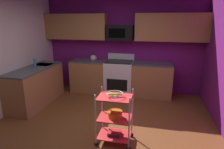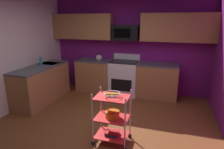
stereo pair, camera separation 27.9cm
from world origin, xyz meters
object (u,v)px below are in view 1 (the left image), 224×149
(rolling_cart, at_px, (115,118))
(book_stack, at_px, (115,133))
(kettle, at_px, (93,58))
(microwave, at_px, (120,33))
(mixing_bowl_large, at_px, (115,114))
(dish_soap_bottle, at_px, (35,63))
(oven_range, at_px, (119,77))
(fruit_bowl, at_px, (115,94))

(rolling_cart, relative_size, book_stack, 3.88)
(rolling_cart, relative_size, kettle, 3.47)
(microwave, distance_m, mixing_bowl_large, 2.69)
(rolling_cart, height_order, dish_soap_bottle, dish_soap_bottle)
(microwave, bearing_deg, oven_range, -89.74)
(rolling_cart, bearing_deg, book_stack, 180.00)
(microwave, bearing_deg, dish_soap_bottle, -149.35)
(oven_range, height_order, fruit_bowl, oven_range)
(microwave, height_order, dish_soap_bottle, microwave)
(kettle, relative_size, dish_soap_bottle, 1.32)
(rolling_cart, distance_m, fruit_bowl, 0.42)
(oven_range, height_order, microwave, microwave)
(book_stack, relative_size, dish_soap_bottle, 1.18)
(book_stack, relative_size, kettle, 0.89)
(mixing_bowl_large, bearing_deg, microwave, 98.54)
(mixing_bowl_large, bearing_deg, rolling_cart, 180.00)
(oven_range, bearing_deg, book_stack, -81.24)
(mixing_bowl_large, distance_m, dish_soap_bottle, 2.65)
(microwave, relative_size, mixing_bowl_large, 2.78)
(oven_range, relative_size, book_stack, 4.66)
(rolling_cart, xyz_separation_m, dish_soap_bottle, (-2.27, 1.25, 0.57))
(oven_range, height_order, dish_soap_bottle, dish_soap_bottle)
(oven_range, height_order, kettle, kettle)
(fruit_bowl, xyz_separation_m, book_stack, (0.00, 0.00, -0.72))
(mixing_bowl_large, distance_m, book_stack, 0.36)
(dish_soap_bottle, bearing_deg, book_stack, -28.73)
(oven_range, height_order, mixing_bowl_large, oven_range)
(book_stack, bearing_deg, kettle, 115.75)
(oven_range, distance_m, dish_soap_bottle, 2.25)
(microwave, distance_m, fruit_bowl, 2.55)
(oven_range, height_order, rolling_cart, oven_range)
(microwave, height_order, rolling_cart, microwave)
(rolling_cart, distance_m, mixing_bowl_large, 0.07)
(microwave, xyz_separation_m, dish_soap_bottle, (-1.92, -1.14, -0.68))
(dish_soap_bottle, bearing_deg, microwave, 30.65)
(fruit_bowl, height_order, dish_soap_bottle, dish_soap_bottle)
(mixing_bowl_large, bearing_deg, oven_range, 98.91)
(rolling_cart, distance_m, book_stack, 0.30)
(microwave, height_order, kettle, microwave)
(oven_range, bearing_deg, microwave, 90.26)
(oven_range, distance_m, book_stack, 2.33)
(oven_range, bearing_deg, rolling_cart, -81.24)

